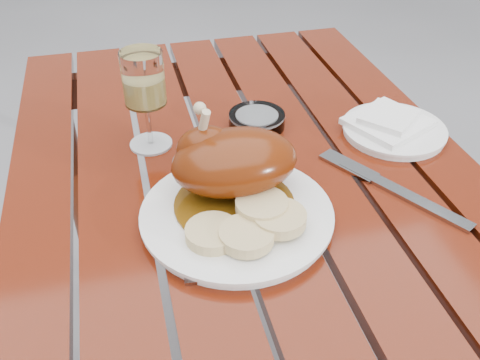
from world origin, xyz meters
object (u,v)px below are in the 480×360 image
dinner_plate (237,216)px  side_plate (394,130)px  wine_glass (146,101)px  ashtray (257,120)px  table (247,316)px

dinner_plate → side_plate: size_ratio=1.51×
wine_glass → side_plate: size_ratio=0.93×
wine_glass → side_plate: (0.45, -0.07, -0.08)m
dinner_plate → side_plate: bearing=26.1°
wine_glass → ashtray: wine_glass is taller
table → dinner_plate: size_ratio=4.09×
table → side_plate: 0.49m
side_plate → ashtray: size_ratio=1.80×
ashtray → dinner_plate: bearing=-111.6°
wine_glass → ashtray: size_ratio=1.68×
side_plate → ashtray: (-0.25, 0.09, 0.01)m
table → ashtray: (0.06, 0.15, 0.39)m
wine_glass → ashtray: (0.21, 0.02, -0.08)m
table → ashtray: ashtray is taller
table → dinner_plate: bearing=-113.5°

